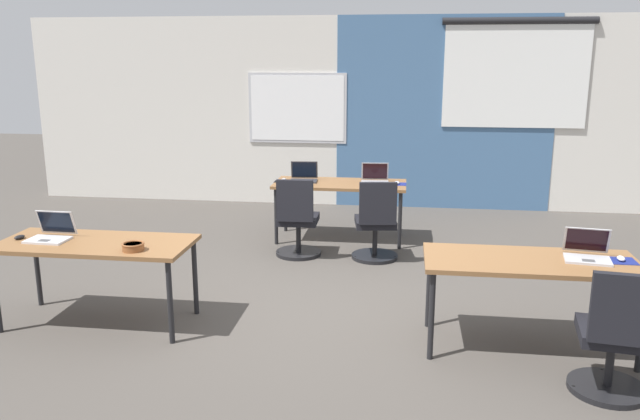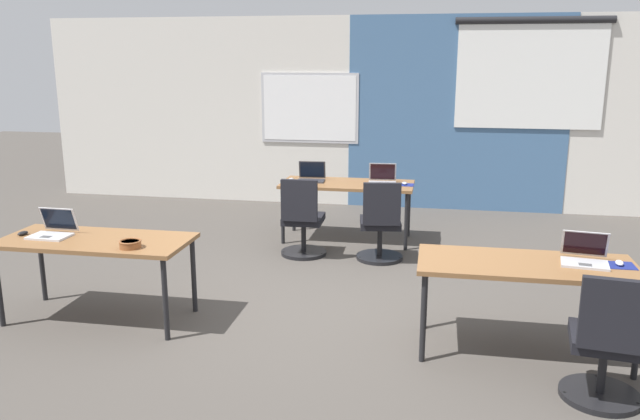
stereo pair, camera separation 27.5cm
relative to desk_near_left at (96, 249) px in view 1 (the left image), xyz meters
The scene contains 20 objects.
ground_plane 1.96m from the desk_near_left, 18.92° to the left, with size 24.00×24.00×0.00m.
back_wall_assembly 5.17m from the desk_near_left, 69.48° to the left, with size 10.00×0.27×2.80m.
desk_near_left is the anchor object (origin of this frame).
desk_near_right 3.50m from the desk_near_left, ahead, with size 1.60×0.70×0.72m.
desk_far_center 3.30m from the desk_near_left, 57.99° to the left, with size 1.60×0.70×0.72m.
laptop_far_left 3.13m from the desk_near_left, 65.58° to the left, with size 0.35×0.31×0.23m.
mousepad_far_left 2.98m from the desk_near_left, 69.33° to the left, with size 0.22×0.19×0.00m.
mouse_far_left 2.98m from the desk_near_left, 69.33° to the left, with size 0.07×0.11×0.03m.
chair_far_left 2.47m from the desk_near_left, 56.65° to the left, with size 0.52×0.54×0.92m.
laptop_near_left_end 0.42m from the desk_near_left, behind, with size 0.34×0.31×0.23m.
mouse_near_left_end 0.67m from the desk_near_left, behind, with size 0.08×0.11×0.03m.
laptop_far_right 3.59m from the desk_near_left, 52.79° to the left, with size 0.35×0.30×0.23m.
mousepad_far_right 3.71m from the desk_near_left, 48.88° to the left, with size 0.22×0.19×0.00m.
mouse_far_right 3.71m from the desk_near_left, 48.88° to the left, with size 0.08×0.11×0.03m.
chair_far_right 3.03m from the desk_near_left, 42.40° to the left, with size 0.52×0.57×0.92m.
laptop_near_right_end 3.92m from the desk_near_left, ahead, with size 0.37×0.36×0.22m.
mousepad_near_right_end 4.16m from the desk_near_left, ahead, with size 0.22×0.19×0.00m.
mouse_near_right_end 4.16m from the desk_near_left, ahead, with size 0.06×0.10×0.03m.
chair_near_right_end 4.00m from the desk_near_left, ahead, with size 0.52×0.56×0.92m.
snack_bowl 0.47m from the desk_near_left, 24.56° to the right, with size 0.18×0.18×0.06m.
Camera 1 is at (0.78, -5.35, 2.21)m, focal length 35.59 mm.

